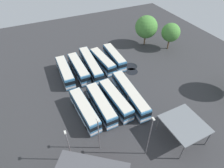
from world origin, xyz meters
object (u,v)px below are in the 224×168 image
bus_row0_slot2 (115,100)px  bus_row1_slot3 (79,68)px  bus_row0_slot4 (85,110)px  bus_row1_slot4 (65,72)px  lamp_post_by_building (69,146)px  lamp_post_near_entrance (149,136)px  lamp_post_mid_lot (99,133)px  tree_east_edge (146,27)px  tree_west_edge (171,32)px  bus_row1_slot2 (91,65)px  bus_row0_slot3 (101,105)px  maintenance_shelter (185,124)px  bus_row1_slot1 (102,61)px  bus_row0_slot1 (130,94)px  bus_row1_slot0 (114,57)px

bus_row0_slot2 → bus_row1_slot3: 14.72m
bus_row0_slot4 → bus_row1_slot4: (14.30, 0.38, 0.00)m
bus_row1_slot4 → lamp_post_by_building: lamp_post_by_building is taller
lamp_post_near_entrance → bus_row0_slot2: bearing=-0.4°
bus_row1_slot3 → lamp_post_mid_lot: lamp_post_mid_lot is taller
tree_east_edge → tree_west_edge: 7.60m
bus_row1_slot3 → bus_row1_slot2: bearing=-84.7°
bus_row0_slot2 → bus_row1_slot4: bearing=27.2°
bus_row0_slot3 → lamp_post_mid_lot: lamp_post_mid_lot is taller
bus_row0_slot3 → bus_row1_slot2: size_ratio=0.79×
maintenance_shelter → bus_row0_slot3: bearing=41.2°
bus_row0_slot3 → bus_row0_slot2: bearing=-89.6°
bus_row1_slot1 → lamp_post_mid_lot: size_ratio=1.34×
bus_row0_slot1 → bus_row1_slot2: size_ratio=1.00×
bus_row0_slot4 → tree_east_edge: tree_east_edge is taller
bus_row1_slot0 → bus_row1_slot1: size_ratio=1.01×
tree_east_edge → bus_row1_slot0: bearing=111.6°
lamp_post_by_building → bus_row1_slot3: bearing=-20.3°
bus_row0_slot3 → bus_row1_slot0: same height
bus_row1_slot0 → lamp_post_by_building: 30.27m
lamp_post_by_building → tree_west_edge: tree_west_edge is taller
bus_row1_slot3 → tree_west_edge: size_ratio=1.39×
tree_east_edge → bus_row0_slot4: bearing=126.8°
bus_row1_slot4 → bus_row1_slot1: bearing=-88.1°
bus_row1_slot1 → bus_row1_slot3: bearing=93.0°
bus_row0_slot1 → bus_row1_slot3: same height
bus_row0_slot2 → bus_row1_slot0: 16.67m
maintenance_shelter → bus_row1_slot4: bearing=29.1°
bus_row0_slot4 → bus_row0_slot2: bearing=-89.7°
bus_row1_slot0 → bus_row1_slot4: size_ratio=0.99×
bus_row0_slot3 → bus_row0_slot1: bearing=-89.1°
bus_row0_slot1 → bus_row0_slot4: (-0.12, 10.61, -0.00)m
bus_row1_slot1 → bus_row1_slot2: same height
bus_row1_slot2 → maintenance_shelter: bearing=-163.8°
bus_row1_slot0 → lamp_post_mid_lot: lamp_post_mid_lot is taller
bus_row1_slot2 → bus_row0_slot1: bearing=-164.8°
bus_row0_slot3 → lamp_post_near_entrance: bearing=-165.5°
bus_row0_slot4 → maintenance_shelter: bearing=-130.6°
bus_row1_slot1 → tree_east_edge: size_ratio=1.15×
tree_east_edge → bus_row0_slot3: bearing=130.7°
bus_row1_slot0 → bus_row1_slot2: bearing=94.7°
lamp_post_near_entrance → bus_row0_slot4: bearing=28.7°
bus_row1_slot2 → bus_row1_slot4: bearing=92.4°
bus_row1_slot3 → tree_east_edge: size_ratio=1.22×
bus_row0_slot4 → maintenance_shelter: (-12.44, -14.50, 2.18)m
lamp_post_by_building → tree_east_edge: size_ratio=0.85×
bus_row0_slot1 → bus_row1_slot0: 15.43m
maintenance_shelter → lamp_post_mid_lot: lamp_post_mid_lot is taller
bus_row0_slot1 → bus_row0_slot2: (-0.08, 3.66, -0.00)m
bus_row1_slot2 → bus_row1_slot3: size_ratio=1.23×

